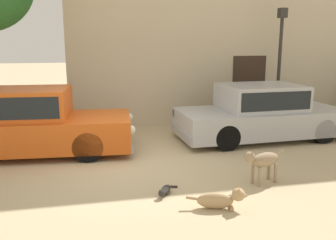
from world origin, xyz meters
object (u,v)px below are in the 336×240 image
object	(u,v)px
parked_sedan_second	(261,112)
stray_dog_spotted	(222,199)
street_lamp	(280,51)
parked_sedan_nearest	(24,122)
stray_cat	(165,190)
stray_dog_tan	(262,160)

from	to	relation	value
parked_sedan_second	stray_dog_spotted	bearing A→B (deg)	-125.54
street_lamp	parked_sedan_nearest	bearing A→B (deg)	-168.19
stray_cat	street_lamp	xyz separation A→B (m)	(4.42, 4.38, 2.19)
parked_sedan_second	street_lamp	distance (m)	2.38
stray_dog_spotted	parked_sedan_nearest	bearing A→B (deg)	149.25
stray_dog_tan	parked_sedan_second	bearing A→B (deg)	-132.66
parked_sedan_nearest	stray_dog_tan	size ratio (longest dim) A/B	4.94
stray_cat	parked_sedan_nearest	bearing A→B (deg)	-108.53
street_lamp	stray_dog_tan	bearing A→B (deg)	-121.36
parked_sedan_second	stray_dog_tan	xyz separation A→B (m)	(-1.40, -2.92, -0.27)
stray_dog_tan	street_lamp	distance (m)	5.33
stray_cat	parked_sedan_second	bearing A→B (deg)	162.24
stray_dog_tan	stray_cat	xyz separation A→B (m)	(-1.81, -0.10, -0.37)
parked_sedan_nearest	street_lamp	bearing A→B (deg)	16.25
stray_dog_spotted	stray_cat	world-z (taller)	stray_dog_spotted
parked_sedan_second	stray_cat	bearing A→B (deg)	-138.81
parked_sedan_nearest	parked_sedan_second	distance (m)	5.87
parked_sedan_nearest	parked_sedan_second	world-z (taller)	parked_sedan_nearest
stray_dog_spotted	parked_sedan_second	bearing A→B (deg)	72.35
parked_sedan_nearest	stray_dog_spotted	distance (m)	4.99
parked_sedan_second	stray_dog_tan	world-z (taller)	parked_sedan_second
parked_sedan_second	stray_cat	world-z (taller)	parked_sedan_second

